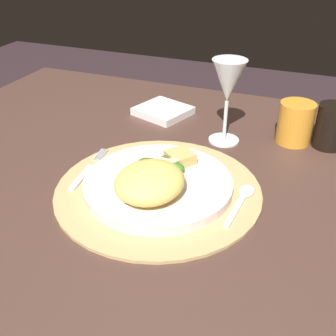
# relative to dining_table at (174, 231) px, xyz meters

# --- Properties ---
(dining_table) EXTENTS (1.28, 0.91, 0.71)m
(dining_table) POSITION_rel_dining_table_xyz_m (0.00, 0.00, 0.00)
(dining_table) COLOR #482F26
(dining_table) RESTS_ON ground
(placemat) EXTENTS (0.37, 0.37, 0.01)m
(placemat) POSITION_rel_dining_table_xyz_m (-0.00, -0.08, 0.16)
(placemat) COLOR tan
(placemat) RESTS_ON dining_table
(dinner_plate) EXTENTS (0.27, 0.27, 0.02)m
(dinner_plate) POSITION_rel_dining_table_xyz_m (-0.00, -0.08, 0.17)
(dinner_plate) COLOR silver
(dinner_plate) RESTS_ON placemat
(pasta_serving) EXTENTS (0.12, 0.14, 0.05)m
(pasta_serving) POSITION_rel_dining_table_xyz_m (0.01, -0.13, 0.21)
(pasta_serving) COLOR #ECD062
(pasta_serving) RESTS_ON dinner_plate
(salad_greens) EXTENTS (0.10, 0.07, 0.03)m
(salad_greens) POSITION_rel_dining_table_xyz_m (-0.01, -0.05, 0.19)
(salad_greens) COLOR #4F582E
(salad_greens) RESTS_ON dinner_plate
(bread_piece) EXTENTS (0.07, 0.06, 0.02)m
(bread_piece) POSITION_rel_dining_table_xyz_m (0.02, -0.01, 0.19)
(bread_piece) COLOR tan
(bread_piece) RESTS_ON dinner_plate
(fork) EXTENTS (0.03, 0.15, 0.00)m
(fork) POSITION_rel_dining_table_xyz_m (-0.15, -0.08, 0.17)
(fork) COLOR silver
(fork) RESTS_ON placemat
(spoon) EXTENTS (0.03, 0.13, 0.01)m
(spoon) POSITION_rel_dining_table_xyz_m (0.15, -0.06, 0.17)
(spoon) COLOR silver
(spoon) RESTS_ON placemat
(napkin) EXTENTS (0.15, 0.15, 0.02)m
(napkin) POSITION_rel_dining_table_xyz_m (-0.12, 0.24, 0.17)
(napkin) COLOR silver
(napkin) RESTS_ON dining_table
(wine_glass) EXTENTS (0.07, 0.07, 0.18)m
(wine_glass) POSITION_rel_dining_table_xyz_m (0.06, 0.15, 0.29)
(wine_glass) COLOR silver
(wine_glass) RESTS_ON dining_table
(amber_tumbler) EXTENTS (0.08, 0.08, 0.09)m
(amber_tumbler) POSITION_rel_dining_table_xyz_m (0.20, 0.21, 0.20)
(amber_tumbler) COLOR orange
(amber_tumbler) RESTS_ON dining_table
(dark_tumbler) EXTENTS (0.07, 0.07, 0.10)m
(dark_tumbler) POSITION_rel_dining_table_xyz_m (0.28, 0.21, 0.21)
(dark_tumbler) COLOR black
(dark_tumbler) RESTS_ON dining_table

